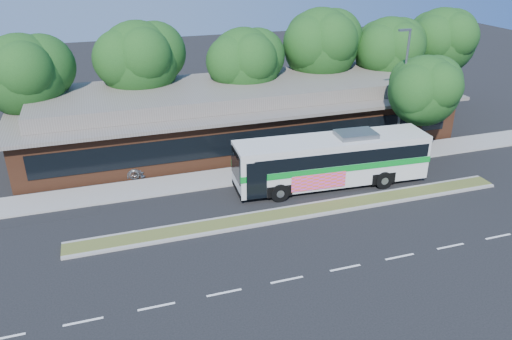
% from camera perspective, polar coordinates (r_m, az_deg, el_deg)
% --- Properties ---
extents(ground, '(120.00, 120.00, 0.00)m').
position_cam_1_polar(ground, '(28.48, 5.55, -5.45)').
color(ground, black).
rests_on(ground, ground).
extents(median_strip, '(26.00, 1.10, 0.15)m').
position_cam_1_polar(median_strip, '(28.92, 5.09, -4.76)').
color(median_strip, '#425122').
rests_on(median_strip, ground).
extents(sidewalk, '(44.00, 2.60, 0.12)m').
position_cam_1_polar(sidewalk, '(33.72, 1.30, -0.16)').
color(sidewalk, gray).
rests_on(sidewalk, ground).
extents(plaza_building, '(33.20, 11.20, 4.45)m').
position_cam_1_polar(plaza_building, '(38.81, -1.89, 6.53)').
color(plaza_building, '#5A2F1C').
rests_on(plaza_building, ground).
extents(lamp_post, '(0.93, 0.18, 9.07)m').
position_cam_1_polar(lamp_post, '(35.86, 16.36, 8.63)').
color(lamp_post, slate).
rests_on(lamp_post, ground).
extents(tree_bg_a, '(6.47, 5.80, 8.63)m').
position_cam_1_polar(tree_bg_a, '(38.76, -24.46, 10.07)').
color(tree_bg_a, black).
rests_on(tree_bg_a, ground).
extents(tree_bg_b, '(6.69, 6.00, 9.00)m').
position_cam_1_polar(tree_bg_b, '(39.59, -12.68, 12.35)').
color(tree_bg_b, black).
rests_on(tree_bg_b, ground).
extents(tree_bg_c, '(6.24, 5.60, 8.26)m').
position_cam_1_polar(tree_bg_c, '(40.26, -0.87, 12.33)').
color(tree_bg_c, black).
rests_on(tree_bg_c, ground).
extents(tree_bg_d, '(6.91, 6.20, 9.37)m').
position_cam_1_polar(tree_bg_d, '(43.55, 7.88, 14.17)').
color(tree_bg_d, black).
rests_on(tree_bg_d, ground).
extents(tree_bg_e, '(6.47, 5.80, 8.50)m').
position_cam_1_polar(tree_bg_e, '(45.71, 15.35, 13.18)').
color(tree_bg_e, black).
rests_on(tree_bg_e, ground).
extents(tree_bg_f, '(6.69, 6.00, 8.92)m').
position_cam_1_polar(tree_bg_f, '(49.92, 20.77, 13.78)').
color(tree_bg_f, black).
rests_on(tree_bg_f, ground).
extents(transit_bus, '(12.47, 3.39, 3.46)m').
position_cam_1_polar(transit_bus, '(31.60, 8.74, 1.47)').
color(transit_bus, beige).
rests_on(transit_bus, ground).
extents(sedan, '(5.02, 2.61, 1.39)m').
position_cam_1_polar(sedan, '(34.32, -16.23, 0.42)').
color(sedan, '#9DA1A4').
rests_on(sedan, ground).
extents(sidewalk_tree, '(5.38, 4.82, 7.34)m').
position_cam_1_polar(sidewalk_tree, '(36.59, 19.02, 8.81)').
color(sidewalk_tree, black).
rests_on(sidewalk_tree, ground).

